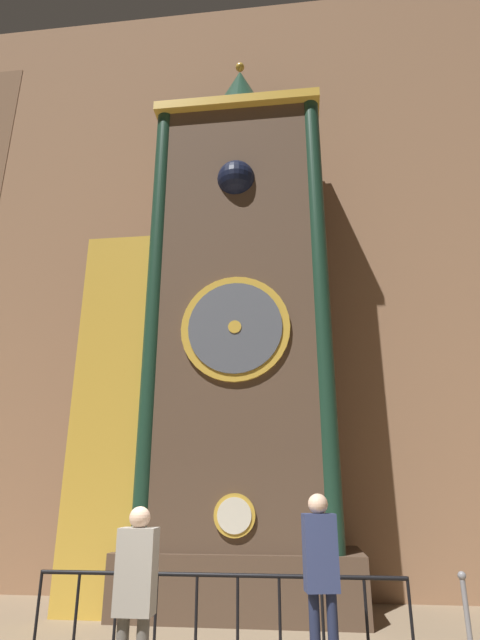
% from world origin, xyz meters
% --- Properties ---
extents(cathedral_back_wall, '(24.00, 0.32, 14.30)m').
position_xyz_m(cathedral_back_wall, '(-0.09, 5.90, 7.14)').
color(cathedral_back_wall, '#936B4C').
rests_on(cathedral_back_wall, ground_plane).
extents(clock_tower, '(4.86, 1.81, 11.17)m').
position_xyz_m(clock_tower, '(-0.36, 4.58, 4.64)').
color(clock_tower, brown).
rests_on(clock_tower, ground_plane).
extents(railing_fence, '(4.42, 0.05, 0.94)m').
position_xyz_m(railing_fence, '(0.03, 2.24, 0.52)').
color(railing_fence, black).
rests_on(railing_fence, ground_plane).
extents(visitor_near, '(0.34, 0.22, 1.72)m').
position_xyz_m(visitor_near, '(-0.45, 0.57, 1.03)').
color(visitor_near, '#58554F').
rests_on(visitor_near, ground_plane).
extents(visitor_far, '(0.37, 0.28, 1.83)m').
position_xyz_m(visitor_far, '(1.23, 1.54, 1.11)').
color(visitor_far, '#1B213A').
rests_on(visitor_far, ground_plane).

